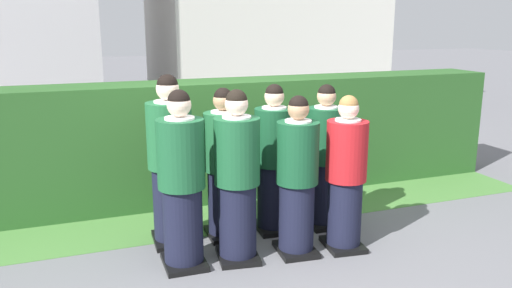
{
  "coord_description": "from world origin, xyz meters",
  "views": [
    {
      "loc": [
        -1.74,
        -4.34,
        2.23
      ],
      "look_at": [
        0.0,
        0.29,
        1.05
      ],
      "focal_mm": 36.49,
      "sensor_mm": 36.0,
      "label": 1
    }
  ],
  "objects_px": {
    "student_in_red_blazer": "(346,177)",
    "student_rear_row_1": "(224,168)",
    "student_rear_row_2": "(274,162)",
    "student_front_row_0": "(182,185)",
    "student_front_row_1": "(237,181)",
    "student_front_row_2": "(297,180)",
    "student_rear_row_0": "(171,165)",
    "student_rear_row_3": "(325,160)"
  },
  "relations": [
    {
      "from": "student_front_row_2",
      "to": "student_rear_row_1",
      "type": "height_order",
      "value": "student_rear_row_1"
    },
    {
      "from": "student_rear_row_3",
      "to": "student_rear_row_0",
      "type": "bearing_deg",
      "value": 175.36
    },
    {
      "from": "student_in_red_blazer",
      "to": "student_rear_row_0",
      "type": "distance_m",
      "value": 1.74
    },
    {
      "from": "student_front_row_2",
      "to": "student_in_red_blazer",
      "type": "relative_size",
      "value": 1.01
    },
    {
      "from": "student_front_row_0",
      "to": "student_rear_row_0",
      "type": "bearing_deg",
      "value": 88.72
    },
    {
      "from": "student_front_row_1",
      "to": "student_rear_row_0",
      "type": "bearing_deg",
      "value": 129.59
    },
    {
      "from": "student_rear_row_2",
      "to": "student_rear_row_1",
      "type": "bearing_deg",
      "value": 177.77
    },
    {
      "from": "student_rear_row_0",
      "to": "student_rear_row_1",
      "type": "bearing_deg",
      "value": -5.06
    },
    {
      "from": "student_front_row_0",
      "to": "student_in_red_blazer",
      "type": "xyz_separation_m",
      "value": [
        1.59,
        -0.18,
        -0.05
      ]
    },
    {
      "from": "student_in_red_blazer",
      "to": "student_rear_row_3",
      "type": "bearing_deg",
      "value": 81.67
    },
    {
      "from": "student_rear_row_2",
      "to": "student_in_red_blazer",
      "type": "bearing_deg",
      "value": -54.34
    },
    {
      "from": "student_front_row_0",
      "to": "student_front_row_1",
      "type": "distance_m",
      "value": 0.52
    },
    {
      "from": "student_front_row_0",
      "to": "student_rear_row_2",
      "type": "height_order",
      "value": "student_front_row_0"
    },
    {
      "from": "student_front_row_0",
      "to": "student_in_red_blazer",
      "type": "height_order",
      "value": "student_front_row_0"
    },
    {
      "from": "student_in_red_blazer",
      "to": "student_front_row_0",
      "type": "bearing_deg",
      "value": 173.46
    },
    {
      "from": "student_front_row_2",
      "to": "student_rear_row_0",
      "type": "distance_m",
      "value": 1.28
    },
    {
      "from": "student_front_row_0",
      "to": "student_front_row_2",
      "type": "distance_m",
      "value": 1.1
    },
    {
      "from": "student_rear_row_2",
      "to": "student_front_row_1",
      "type": "bearing_deg",
      "value": -137.74
    },
    {
      "from": "student_front_row_1",
      "to": "student_front_row_2",
      "type": "height_order",
      "value": "student_front_row_1"
    },
    {
      "from": "student_in_red_blazer",
      "to": "student_rear_row_1",
      "type": "distance_m",
      "value": 1.24
    },
    {
      "from": "student_front_row_0",
      "to": "student_rear_row_3",
      "type": "relative_size",
      "value": 1.05
    },
    {
      "from": "student_in_red_blazer",
      "to": "student_rear_row_1",
      "type": "height_order",
      "value": "student_rear_row_1"
    },
    {
      "from": "student_rear_row_3",
      "to": "student_rear_row_1",
      "type": "bearing_deg",
      "value": 175.57
    },
    {
      "from": "student_front_row_1",
      "to": "student_rear_row_2",
      "type": "xyz_separation_m",
      "value": [
        0.59,
        0.54,
        -0.02
      ]
    },
    {
      "from": "student_front_row_2",
      "to": "student_in_red_blazer",
      "type": "distance_m",
      "value": 0.5
    },
    {
      "from": "student_rear_row_0",
      "to": "student_rear_row_1",
      "type": "xyz_separation_m",
      "value": [
        0.54,
        -0.05,
        -0.07
      ]
    },
    {
      "from": "student_front_row_1",
      "to": "student_rear_row_2",
      "type": "bearing_deg",
      "value": 42.26
    },
    {
      "from": "student_front_row_0",
      "to": "student_front_row_1",
      "type": "relative_size",
      "value": 1.01
    },
    {
      "from": "student_front_row_2",
      "to": "student_rear_row_1",
      "type": "distance_m",
      "value": 0.83
    },
    {
      "from": "student_rear_row_2",
      "to": "student_rear_row_3",
      "type": "distance_m",
      "value": 0.58
    },
    {
      "from": "student_front_row_1",
      "to": "student_front_row_2",
      "type": "relative_size",
      "value": 1.05
    },
    {
      "from": "student_in_red_blazer",
      "to": "student_rear_row_1",
      "type": "relative_size",
      "value": 0.98
    },
    {
      "from": "student_front_row_0",
      "to": "student_front_row_2",
      "type": "height_order",
      "value": "student_front_row_0"
    },
    {
      "from": "student_rear_row_2",
      "to": "student_rear_row_0",
      "type": "bearing_deg",
      "value": 176.36
    },
    {
      "from": "student_front_row_1",
      "to": "student_in_red_blazer",
      "type": "height_order",
      "value": "student_front_row_1"
    },
    {
      "from": "student_front_row_1",
      "to": "student_in_red_blazer",
      "type": "xyz_separation_m",
      "value": [
        1.07,
        -0.14,
        -0.04
      ]
    },
    {
      "from": "student_rear_row_3",
      "to": "student_in_red_blazer",
      "type": "bearing_deg",
      "value": -98.33
    },
    {
      "from": "student_rear_row_1",
      "to": "student_rear_row_3",
      "type": "distance_m",
      "value": 1.12
    },
    {
      "from": "student_in_red_blazer",
      "to": "student_rear_row_1",
      "type": "bearing_deg",
      "value": 145.98
    },
    {
      "from": "student_front_row_0",
      "to": "student_rear_row_2",
      "type": "relative_size",
      "value": 1.03
    },
    {
      "from": "student_front_row_1",
      "to": "student_in_red_blazer",
      "type": "relative_size",
      "value": 1.06
    },
    {
      "from": "student_rear_row_1",
      "to": "student_rear_row_2",
      "type": "height_order",
      "value": "student_rear_row_2"
    }
  ]
}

